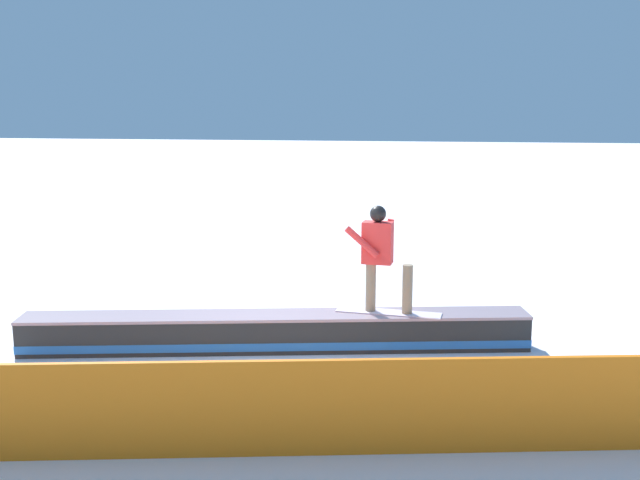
# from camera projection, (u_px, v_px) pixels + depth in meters

# --- Properties ---
(ground_plane) EXTENTS (120.00, 120.00, 0.00)m
(ground_plane) POSITION_uv_depth(u_px,v_px,m) (277.00, 349.00, 9.90)
(ground_plane) COLOR white
(grind_box) EXTENTS (6.85, 1.98, 0.50)m
(grind_box) POSITION_uv_depth(u_px,v_px,m) (276.00, 333.00, 9.86)
(grind_box) COLOR #222629
(grind_box) RESTS_ON ground_plane
(snowboarder) EXTENTS (1.45, 0.43, 1.47)m
(snowboarder) POSITION_uv_depth(u_px,v_px,m) (381.00, 255.00, 9.75)
(snowboarder) COLOR silver
(snowboarder) RESTS_ON grind_box
(safety_fence) EXTENTS (9.42, 2.05, 0.95)m
(safety_fence) POSITION_uv_depth(u_px,v_px,m) (200.00, 409.00, 6.79)
(safety_fence) COLOR orange
(safety_fence) RESTS_ON ground_plane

